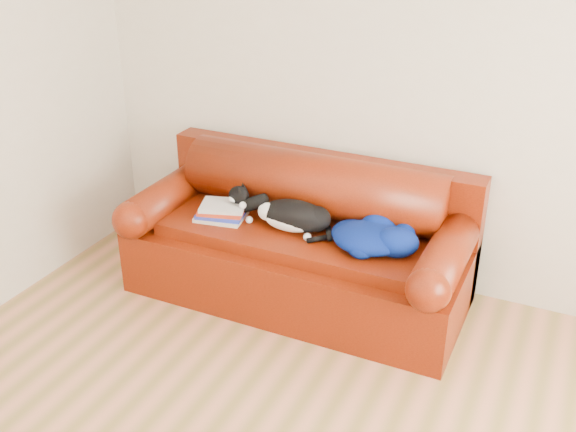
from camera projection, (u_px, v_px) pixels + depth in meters
name	position (u px, v px, depth m)	size (l,w,h in m)	color
room_shell	(315.00, 137.00, 2.17)	(4.52, 4.02, 2.61)	beige
sofa_base	(298.00, 263.00, 4.28)	(2.10, 0.90, 0.50)	#3B0B02
sofa_back	(314.00, 205.00, 4.34)	(2.10, 1.01, 0.88)	#3B0B02
book_stack	(222.00, 211.00, 4.24)	(0.33, 0.29, 0.10)	beige
cat	(293.00, 216.00, 4.08)	(0.63, 0.25, 0.23)	black
blanket	(373.00, 236.00, 3.89)	(0.60, 0.49, 0.16)	#020C4F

